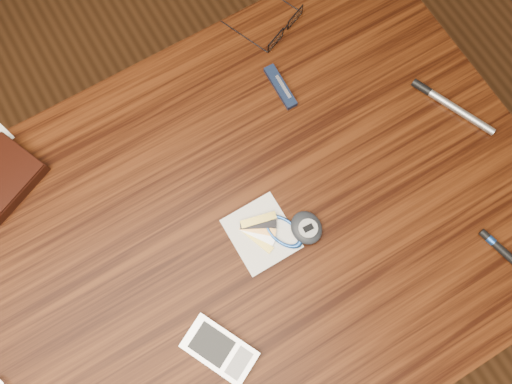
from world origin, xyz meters
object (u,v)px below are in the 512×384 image
at_px(silver_pen, 446,103).
at_px(eyeglasses, 282,27).
at_px(pocket_knife, 280,87).
at_px(notepad_keys, 272,232).
at_px(pda_phone, 220,349).
at_px(desk, 239,246).
at_px(pedometer, 306,228).
at_px(wallet_and_card, 0,177).

bearing_deg(silver_pen, eyeglasses, 121.94).
distance_m(eyeglasses, pocket_knife, 0.11).
height_order(notepad_keys, silver_pen, silver_pen).
distance_m(pda_phone, silver_pen, 0.54).
relative_size(desk, eyeglasses, 7.33).
bearing_deg(pda_phone, eyeglasses, 48.91).
xyz_separation_m(pedometer, pocket_knife, (0.09, 0.23, -0.00)).
distance_m(pda_phone, pedometer, 0.22).
distance_m(eyeglasses, notepad_keys, 0.36).
bearing_deg(pedometer, pda_phone, -156.70).
distance_m(eyeglasses, pda_phone, 0.55).
xyz_separation_m(pda_phone, silver_pen, (0.52, 0.15, -0.00)).
bearing_deg(pda_phone, pocket_knife, 46.83).
distance_m(notepad_keys, silver_pen, 0.37).
relative_size(pedometer, notepad_keys, 0.50).
relative_size(wallet_and_card, notepad_keys, 1.56).
bearing_deg(silver_pen, pocket_knife, 143.25).
bearing_deg(silver_pen, desk, -177.95).
height_order(wallet_and_card, pocket_knife, wallet_and_card).
height_order(desk, silver_pen, silver_pen).
distance_m(desk, eyeglasses, 0.39).
bearing_deg(silver_pen, wallet_and_card, 159.72).
bearing_deg(silver_pen, notepad_keys, -173.90).
bearing_deg(notepad_keys, pda_phone, -144.65).
bearing_deg(pedometer, notepad_keys, 155.09).
relative_size(wallet_and_card, pocket_knife, 2.10).
bearing_deg(wallet_and_card, notepad_keys, -41.95).
xyz_separation_m(pocket_knife, silver_pen, (0.22, -0.17, 0.00)).
height_order(wallet_and_card, pda_phone, wallet_and_card).
xyz_separation_m(desk, pda_phone, (-0.11, -0.14, 0.11)).
xyz_separation_m(pda_phone, pocket_knife, (0.30, 0.32, -0.00)).
distance_m(pocket_knife, silver_pen, 0.28).
bearing_deg(wallet_and_card, eyeglasses, 0.56).
xyz_separation_m(pedometer, silver_pen, (0.32, 0.06, -0.00)).
height_order(pedometer, pocket_knife, pedometer).
bearing_deg(desk, eyeglasses, 47.68).
xyz_separation_m(desk, pedometer, (0.10, -0.05, 0.11)).
relative_size(notepad_keys, pocket_knife, 1.34).
xyz_separation_m(notepad_keys, pocket_knife, (0.14, 0.21, 0.00)).
distance_m(wallet_and_card, silver_pen, 0.74).
distance_m(pda_phone, notepad_keys, 0.19).
height_order(notepad_keys, pocket_knife, same).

